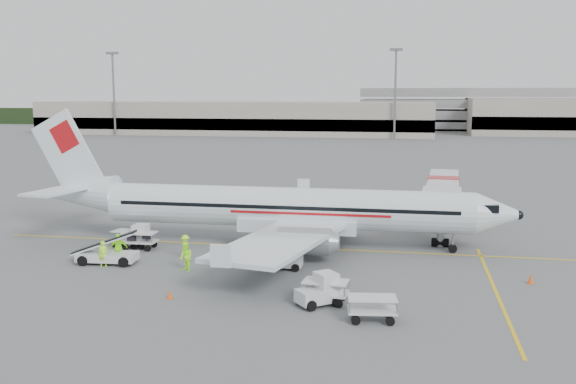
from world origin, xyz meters
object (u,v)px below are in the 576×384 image
Objects in this scene: jet_bridge at (443,204)px; tug_fore at (318,290)px; aircraft at (286,180)px; belt_loader at (107,243)px; tug_aft at (134,236)px; tug_mid at (286,257)px.

tug_fore is at bearing -105.71° from jet_bridge.
belt_loader is (-10.68, -7.25, -3.49)m from aircraft.
aircraft is at bearing 30.04° from belt_loader.
belt_loader is 4.73m from tug_aft.
aircraft is at bearing 13.08° from tug_aft.
tug_mid is at bearing 74.95° from tug_fore.
tug_aft is at bearing 106.09° from tug_fore.
jet_bridge is 3.25× the size of belt_loader.
tug_fore reaches higher than tug_aft.
tug_mid is at bearing -122.49° from jet_bridge.
aircraft is 14.32m from tug_fore.
tug_aft is (-10.87, -2.55, -4.03)m from aircraft.
jet_bridge is 7.56× the size of tug_aft.
jet_bridge is at bearing 53.41° from tug_mid.
aircraft is 7.64m from tug_mid.
jet_bridge is 17.62m from tug_mid.
tug_aft is (-0.19, 4.70, -0.54)m from belt_loader.
tug_mid is 12.66m from tug_aft.
tug_fore is at bearing -72.19° from aircraft.
tug_mid is (11.89, 0.92, -0.62)m from belt_loader.
jet_bridge is 26.91m from belt_loader.
belt_loader is at bearing -175.99° from tug_mid.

